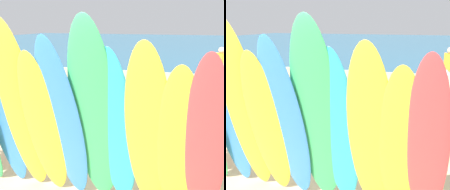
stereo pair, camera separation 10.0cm
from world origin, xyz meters
The scene contains 12 objects.
ground centered at (0.00, 14.00, 0.00)m, with size 60.00×60.00×0.00m, color #D3BC8C.
ocean_water centered at (0.00, 30.53, 0.01)m, with size 60.00×40.00×0.02m, color teal.
surfboard_rack centered at (0.00, 0.00, 0.50)m, with size 4.12×0.07×0.61m.
surfboard_yellow_4 centered at (-0.46, -0.62, 1.22)m, with size 0.52×0.08×2.53m, color yellow.
surfboard_yellow_5 centered at (-0.15, -0.61, 1.03)m, with size 0.49×0.08×2.15m, color yellow.
surfboard_blue_6 centered at (0.14, -0.63, 1.12)m, with size 0.51×0.07×2.34m, color #337AD1.
surfboard_green_7 centered at (0.54, -0.61, 1.23)m, with size 0.58×0.08×2.56m, color #38B266.
surfboard_teal_8 centered at (0.79, -0.54, 1.06)m, with size 0.48×0.08×2.19m, color #289EC6.
surfboard_yellow_9 centered at (1.20, -0.60, 1.10)m, with size 0.54×0.08×2.29m, color yellow.
surfboard_yellow_10 centered at (1.54, -0.58, 0.98)m, with size 0.50×0.06×2.05m, color yellow.
surfboard_red_11 centered at (1.83, -0.61, 1.06)m, with size 0.46×0.07×2.19m, color #D13D42.
beachgoer_midbeach centered at (2.11, 7.08, 0.88)m, with size 0.39×0.50×1.52m.
Camera 1 is at (1.82, -3.87, 2.37)m, focal length 49.35 mm.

